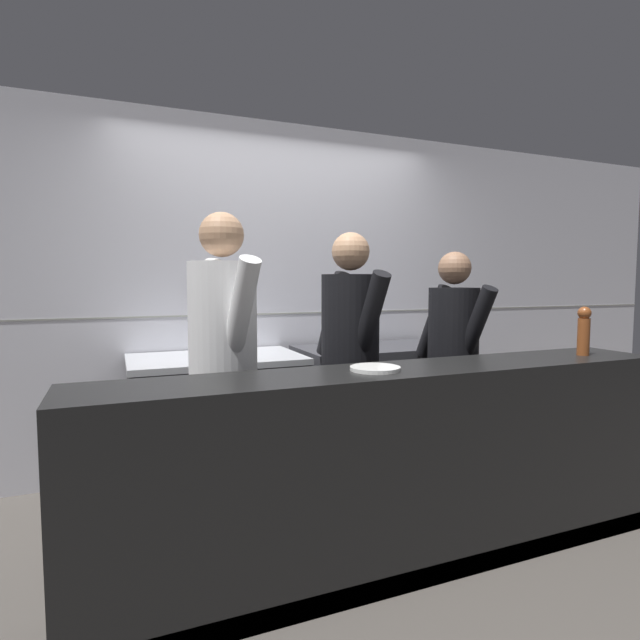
{
  "coord_description": "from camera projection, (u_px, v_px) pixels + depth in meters",
  "views": [
    {
      "loc": [
        -1.2,
        -2.36,
        1.4
      ],
      "look_at": [
        0.02,
        0.6,
        1.15
      ],
      "focal_mm": 28.0,
      "sensor_mm": 36.0,
      "label": 1
    }
  ],
  "objects": [
    {
      "name": "ground_plane",
      "position": [
        358.0,
        536.0,
        2.74
      ],
      "size": [
        14.0,
        14.0,
        0.0
      ],
      "primitive_type": "plane",
      "color": "#4C4742"
    },
    {
      "name": "wall_back_tiled",
      "position": [
        281.0,
        294.0,
        3.88
      ],
      "size": [
        8.0,
        0.06,
        2.6
      ],
      "color": "silver",
      "rests_on": "ground_plane"
    },
    {
      "name": "oven_range",
      "position": [
        217.0,
        422.0,
        3.36
      ],
      "size": [
        1.12,
        0.71,
        0.9
      ],
      "color": "#232326",
      "rests_on": "ground_plane"
    },
    {
      "name": "prep_counter",
      "position": [
        379.0,
        405.0,
        3.83
      ],
      "size": [
        1.24,
        0.65,
        0.91
      ],
      "color": "#38383D",
      "rests_on": "ground_plane"
    },
    {
      "name": "pass_counter",
      "position": [
        401.0,
        468.0,
        2.44
      ],
      "size": [
        3.04,
        0.45,
        0.98
      ],
      "color": "black",
      "rests_on": "ground_plane"
    },
    {
      "name": "stock_pot",
      "position": [
        216.0,
        340.0,
        3.26
      ],
      "size": [
        0.34,
        0.34,
        0.22
      ],
      "color": "#B7BABF",
      "rests_on": "oven_range"
    },
    {
      "name": "plated_dish_main",
      "position": [
        375.0,
        368.0,
        2.35
      ],
      "size": [
        0.24,
        0.24,
        0.02
      ],
      "color": "white",
      "rests_on": "pass_counter"
    },
    {
      "name": "pepper_mill",
      "position": [
        584.0,
        330.0,
        2.82
      ],
      "size": [
        0.07,
        0.07,
        0.28
      ],
      "color": "brown",
      "rests_on": "pass_counter"
    },
    {
      "name": "chef_head_cook",
      "position": [
        223.0,
        361.0,
        2.63
      ],
      "size": [
        0.42,
        0.77,
        1.76
      ],
      "rotation": [
        0.0,
        0.0,
        0.21
      ],
      "color": "black",
      "rests_on": "ground_plane"
    },
    {
      "name": "chef_sous",
      "position": [
        350.0,
        359.0,
        2.96
      ],
      "size": [
        0.38,
        0.74,
        1.68
      ],
      "rotation": [
        0.0,
        0.0,
        0.1
      ],
      "color": "black",
      "rests_on": "ground_plane"
    },
    {
      "name": "chef_line",
      "position": [
        453.0,
        361.0,
        3.24
      ],
      "size": [
        0.36,
        0.7,
        1.59
      ],
      "rotation": [
        0.0,
        0.0,
        0.11
      ],
      "color": "black",
      "rests_on": "ground_plane"
    }
  ]
}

